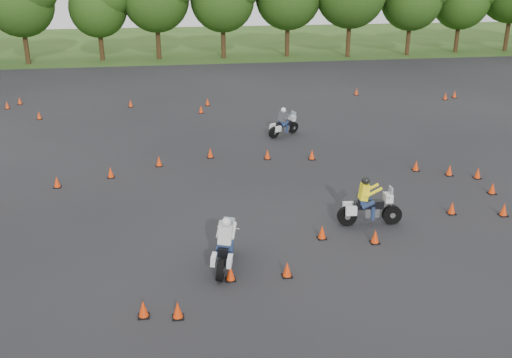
% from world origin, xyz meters
% --- Properties ---
extents(ground, '(140.00, 140.00, 0.00)m').
position_xyz_m(ground, '(0.00, 0.00, 0.00)').
color(ground, '#2D5119').
rests_on(ground, ground).
extents(asphalt_pad, '(62.00, 62.00, 0.00)m').
position_xyz_m(asphalt_pad, '(0.00, 6.00, 0.01)').
color(asphalt_pad, black).
rests_on(asphalt_pad, ground).
extents(treeline, '(87.06, 32.44, 11.07)m').
position_xyz_m(treeline, '(4.98, 35.49, 4.74)').
color(treeline, '#244313').
rests_on(treeline, ground).
extents(traffic_cones, '(35.78, 33.51, 0.45)m').
position_xyz_m(traffic_cones, '(-0.75, 5.49, 0.23)').
color(traffic_cones, '#E73809').
rests_on(traffic_cones, asphalt_pad).
extents(rider_grey, '(2.07, 1.64, 1.58)m').
position_xyz_m(rider_grey, '(3.00, 13.36, 0.80)').
color(rider_grey, '#3D4044').
rests_on(rider_grey, ground).
extents(rider_yellow, '(2.34, 0.89, 1.77)m').
position_xyz_m(rider_yellow, '(3.72, 1.99, 0.89)').
color(rider_yellow, yellow).
rests_on(rider_yellow, ground).
extents(rider_white, '(1.20, 2.32, 1.71)m').
position_xyz_m(rider_white, '(-1.67, -0.16, 0.86)').
color(rider_white, silver).
rests_on(rider_white, ground).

